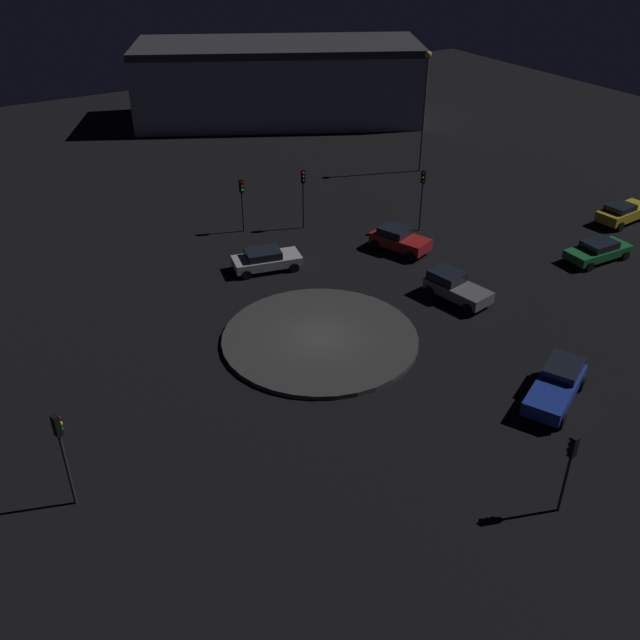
% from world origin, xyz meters
% --- Properties ---
extents(ground_plane, '(117.02, 117.02, 0.00)m').
position_xyz_m(ground_plane, '(0.00, 0.00, 0.00)').
color(ground_plane, black).
extents(roundabout_island, '(10.50, 10.50, 0.25)m').
position_xyz_m(roundabout_island, '(0.00, 0.00, 0.13)').
color(roundabout_island, '#383838').
rests_on(roundabout_island, ground_plane).
extents(car_yellow, '(4.54, 2.29, 1.45)m').
position_xyz_m(car_yellow, '(26.73, 2.15, 0.77)').
color(car_yellow, gold).
rests_on(car_yellow, ground_plane).
extents(car_blue, '(4.89, 3.63, 1.45)m').
position_xyz_m(car_blue, '(6.90, -10.03, 0.78)').
color(car_blue, '#1E38A5').
rests_on(car_blue, ground_plane).
extents(car_red, '(3.10, 4.24, 1.55)m').
position_xyz_m(car_red, '(10.14, 6.69, 0.81)').
color(car_red, red).
rests_on(car_red, ground_plane).
extents(car_grey, '(2.58, 4.16, 1.52)m').
position_xyz_m(car_grey, '(9.07, -0.24, 0.78)').
color(car_grey, slate).
rests_on(car_grey, ground_plane).
extents(car_green, '(4.53, 2.14, 1.31)m').
position_xyz_m(car_green, '(20.34, -1.07, 0.69)').
color(car_green, '#1E7238').
rests_on(car_green, ground_plane).
extents(car_silver, '(4.54, 2.79, 1.36)m').
position_xyz_m(car_silver, '(1.31, 8.80, 0.71)').
color(car_silver, silver).
rests_on(car_silver, ground_plane).
extents(traffic_light_west, '(0.39, 0.36, 4.38)m').
position_xyz_m(traffic_light_west, '(-14.23, -5.06, 3.11)').
color(traffic_light_west, '#2D2D2D').
rests_on(traffic_light_west, ground_plane).
extents(traffic_light_south, '(0.32, 0.37, 3.71)m').
position_xyz_m(traffic_light_south, '(1.72, -15.08, 2.65)').
color(traffic_light_south, '#2D2D2D').
rests_on(traffic_light_south, ground_plane).
extents(traffic_light_northeast, '(0.40, 0.37, 4.41)m').
position_xyz_m(traffic_light_northeast, '(13.28, 8.52, 3.13)').
color(traffic_light_northeast, '#2D2D2D').
rests_on(traffic_light_northeast, ground_plane).
extents(traffic_light_northeast_near, '(0.37, 0.40, 4.27)m').
position_xyz_m(traffic_light_northeast_near, '(6.53, 13.13, 3.03)').
color(traffic_light_northeast_near, '#2D2D2D').
rests_on(traffic_light_northeast_near, ground_plane).
extents(traffic_light_north, '(0.33, 0.38, 3.82)m').
position_xyz_m(traffic_light_north, '(2.63, 14.77, 2.73)').
color(traffic_light_north, '#2D2D2D').
rests_on(traffic_light_north, ground_plane).
extents(streetlamp_northeast, '(0.53, 0.53, 9.76)m').
position_xyz_m(streetlamp_northeast, '(20.94, 18.31, 6.25)').
color(streetlamp_northeast, '#4C4C51').
rests_on(streetlamp_northeast, ground_plane).
extents(store_building, '(30.07, 22.28, 7.60)m').
position_xyz_m(store_building, '(18.14, 38.40, 3.80)').
color(store_building, '#8C939E').
rests_on(store_building, ground_plane).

